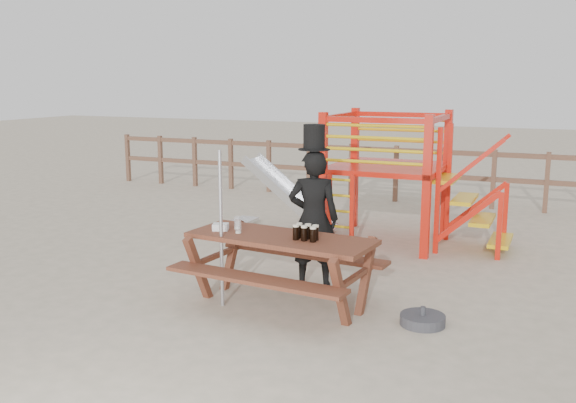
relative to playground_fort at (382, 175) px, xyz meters
name	(u,v)px	position (x,y,z in m)	size (l,w,h in m)	color
ground	(285,310)	(-0.12, -3.58, -1.07)	(60.00, 60.00, 0.00)	#C2B097
back_fence	(419,169)	(-0.12, 3.42, -0.34)	(15.09, 0.09, 1.20)	brown
playground_fort	(382,175)	(0.00, 0.00, 0.00)	(4.71, 1.84, 2.10)	red
picnic_table	(281,262)	(-0.24, -3.45, -0.55)	(2.27, 1.67, 0.83)	brown
man_with_hat	(314,215)	(-0.16, -2.61, -0.15)	(0.73, 0.59, 2.05)	black
metal_pole	(221,230)	(-0.86, -3.72, -0.16)	(0.04, 0.04, 1.82)	#B2B2B7
parasol_base	(423,320)	(1.40, -3.39, -1.01)	(0.48, 0.48, 0.20)	#37373C
paper_bag	(221,227)	(-1.01, -3.47, -0.20)	(0.18, 0.14, 0.08)	white
stout_pints	(306,232)	(0.09, -3.50, -0.15)	(0.28, 0.18, 0.17)	black
empty_glasses	(238,225)	(-0.80, -3.42, -0.17)	(0.19, 0.26, 0.15)	silver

